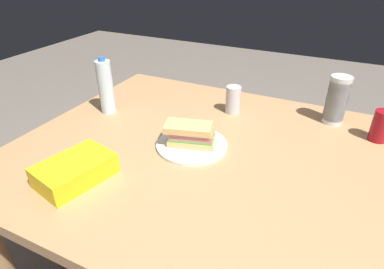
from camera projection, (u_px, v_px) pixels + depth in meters
dining_table at (211, 169)px, 1.21m from camera, size 1.43×1.17×0.73m
paper_plate at (192, 145)px, 1.20m from camera, size 0.26×0.26×0.01m
sandwich at (191, 134)px, 1.18m from camera, size 0.20×0.14×0.08m
soda_can_red at (381, 126)px, 1.21m from camera, size 0.07×0.07×0.12m
chip_bag at (75, 170)px, 1.01m from camera, size 0.20×0.26×0.07m
water_bottle_tall at (106, 87)px, 1.40m from camera, size 0.06×0.06×0.25m
plastic_cup_stack at (337, 100)px, 1.32m from camera, size 0.08×0.08×0.20m
soda_can_silver at (233, 100)px, 1.42m from camera, size 0.07×0.07×0.12m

